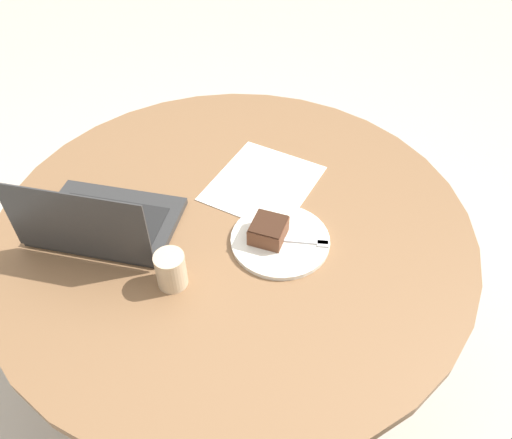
# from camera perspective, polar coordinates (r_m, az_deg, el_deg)

# --- Properties ---
(ground_plane) EXTENTS (12.00, 12.00, 0.00)m
(ground_plane) POSITION_cam_1_polar(r_m,az_deg,el_deg) (1.88, -1.88, -16.15)
(ground_plane) COLOR #B7AD9E
(dining_table) EXTENTS (1.23, 1.23, 0.74)m
(dining_table) POSITION_cam_1_polar(r_m,az_deg,el_deg) (1.39, -2.46, -4.29)
(dining_table) COLOR brown
(dining_table) RESTS_ON ground_plane
(paper_document) EXTENTS (0.36, 0.34, 0.00)m
(paper_document) POSITION_cam_1_polar(r_m,az_deg,el_deg) (1.39, 0.82, 4.17)
(paper_document) COLOR white
(paper_document) RESTS_ON dining_table
(plate) EXTENTS (0.24, 0.24, 0.01)m
(plate) POSITION_cam_1_polar(r_m,az_deg,el_deg) (1.23, 2.78, -2.37)
(plate) COLOR silver
(plate) RESTS_ON dining_table
(cake_slice) EXTENTS (0.10, 0.10, 0.05)m
(cake_slice) POSITION_cam_1_polar(r_m,az_deg,el_deg) (1.21, 1.42, -1.23)
(cake_slice) COLOR brown
(cake_slice) RESTS_ON plate
(fork) EXTENTS (0.03, 0.17, 0.00)m
(fork) POSITION_cam_1_polar(r_m,az_deg,el_deg) (1.22, 5.17, -2.45)
(fork) COLOR silver
(fork) RESTS_ON plate
(coffee_glass) EXTENTS (0.07, 0.07, 0.09)m
(coffee_glass) POSITION_cam_1_polar(r_m,az_deg,el_deg) (1.13, -9.70, -5.71)
(coffee_glass) COLOR #C6AD89
(coffee_glass) RESTS_ON dining_table
(laptop) EXTENTS (0.26, 0.36, 0.21)m
(laptop) POSITION_cam_1_polar(r_m,az_deg,el_deg) (1.29, -17.21, -0.25)
(laptop) COLOR #2D2D2D
(laptop) RESTS_ON dining_table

